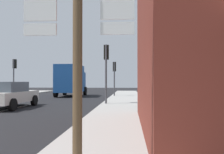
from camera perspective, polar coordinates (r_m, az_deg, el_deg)
ground_plane at (r=15.52m, az=-20.18°, el=-6.50°), size 80.00×80.00×0.00m
sidewalk_right at (r=12.16m, az=2.34°, el=-7.77°), size 2.68×44.00×0.14m
sedan_far at (r=14.58m, az=-23.42°, el=-3.84°), size 1.99×4.21×1.47m
delivery_truck at (r=23.99m, az=-9.78°, el=-0.63°), size 2.58×5.05×3.05m
route_sign_post at (r=3.54m, az=-8.19°, el=5.56°), size 1.66×0.14×3.20m
traffic_light_far_right at (r=22.71m, az=0.58°, el=1.44°), size 0.30×0.49×3.34m
traffic_light_far_left at (r=25.34m, az=-22.30°, el=1.81°), size 0.30×0.49×3.66m
traffic_light_near_right at (r=14.79m, az=-1.39°, el=3.93°), size 0.30×0.49×3.75m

